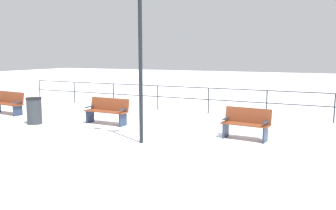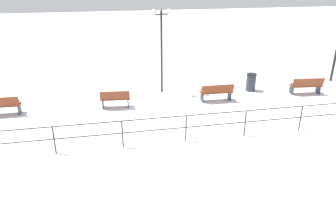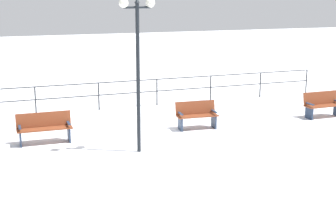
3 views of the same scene
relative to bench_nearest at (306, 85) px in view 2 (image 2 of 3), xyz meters
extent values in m
plane|color=white|center=(0.11, 7.48, -0.48)|extent=(80.00, 80.00, 0.00)
cube|color=brown|center=(0.09, -0.01, -0.05)|extent=(0.63, 1.72, 0.04)
cube|color=brown|center=(-0.15, 0.01, 0.21)|extent=(0.29, 1.68, 0.48)
cube|color=#23334C|center=(0.01, -0.74, -0.26)|extent=(0.42, 0.09, 0.44)
cube|color=#23334C|center=(0.16, 0.73, -0.26)|extent=(0.42, 0.09, 0.44)
cube|color=#23334C|center=(0.03, -0.75, 0.07)|extent=(0.42, 0.11, 0.04)
cube|color=#23334C|center=(0.18, 0.73, 0.07)|extent=(0.42, 0.11, 0.04)
cube|color=brown|center=(0.02, 4.98, -0.02)|extent=(0.50, 1.65, 0.04)
cube|color=brown|center=(-0.21, 4.99, 0.22)|extent=(0.14, 1.64, 0.44)
cube|color=#23334C|center=(0.01, 4.26, -0.25)|extent=(0.43, 0.06, 0.47)
cube|color=#23334C|center=(0.04, 5.70, -0.25)|extent=(0.43, 0.06, 0.47)
cube|color=#23334C|center=(0.03, 4.26, 0.10)|extent=(0.43, 0.08, 0.04)
cube|color=#23334C|center=(0.06, 5.70, 0.10)|extent=(0.43, 0.08, 0.04)
cube|color=brown|center=(0.12, 9.98, -0.02)|extent=(0.58, 1.42, 0.04)
cube|color=brown|center=(-0.12, 9.99, 0.22)|extent=(0.22, 1.39, 0.44)
cube|color=#23334C|center=(0.07, 9.38, -0.25)|extent=(0.42, 0.08, 0.46)
cube|color=#23334C|center=(0.16, 10.57, -0.25)|extent=(0.42, 0.08, 0.46)
cube|color=#23334C|center=(0.09, 9.38, 0.10)|extent=(0.42, 0.10, 0.04)
cube|color=#23334C|center=(0.18, 10.57, 0.10)|extent=(0.42, 0.10, 0.04)
cube|color=brown|center=(0.26, 14.97, -0.04)|extent=(0.48, 1.46, 0.04)
cube|color=brown|center=(0.02, 14.97, 0.21)|extent=(0.12, 1.46, 0.46)
cube|color=#23334C|center=(0.26, 14.34, -0.26)|extent=(0.43, 0.05, 0.45)
cube|color=#23334C|center=(0.28, 14.34, 0.08)|extent=(0.43, 0.07, 0.04)
cylinder|color=black|center=(1.74, 7.44, 1.63)|extent=(0.11, 0.11, 4.21)
cylinder|color=black|center=(1.74, 7.44, 3.61)|extent=(0.06, 0.75, 0.06)
sphere|color=white|center=(1.74, 7.06, 3.73)|extent=(0.27, 0.27, 0.27)
sphere|color=white|center=(1.74, 7.81, 3.73)|extent=(0.27, 0.27, 0.27)
cone|color=black|center=(1.74, 7.44, 3.79)|extent=(0.15, 0.15, 0.12)
cylinder|color=#26282D|center=(-3.75, 2.69, 0.06)|extent=(0.05, 0.05, 1.08)
cylinder|color=#26282D|center=(-3.75, 5.08, 0.06)|extent=(0.05, 0.05, 1.08)
cylinder|color=#26282D|center=(-3.75, 7.48, 0.06)|extent=(0.05, 0.05, 1.08)
cylinder|color=#26282D|center=(-3.75, 9.87, 0.06)|extent=(0.05, 0.05, 1.08)
cylinder|color=#26282D|center=(-3.75, 12.27, 0.06)|extent=(0.05, 0.05, 1.08)
cylinder|color=#26282D|center=(-3.75, 7.48, 0.60)|extent=(0.04, 19.16, 0.04)
cylinder|color=#26282D|center=(-3.75, 7.48, 0.11)|extent=(0.04, 19.16, 0.04)
cylinder|color=#2D3338|center=(1.08, 2.64, -0.04)|extent=(0.51, 0.51, 0.89)
cylinder|color=black|center=(1.08, 2.64, 0.44)|extent=(0.54, 0.54, 0.06)
camera|label=1|loc=(10.04, 12.32, 1.98)|focal=37.39mm
camera|label=2|loc=(-14.30, 10.24, 5.60)|focal=34.36mm
camera|label=3|loc=(14.82, 3.51, 3.99)|focal=52.84mm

